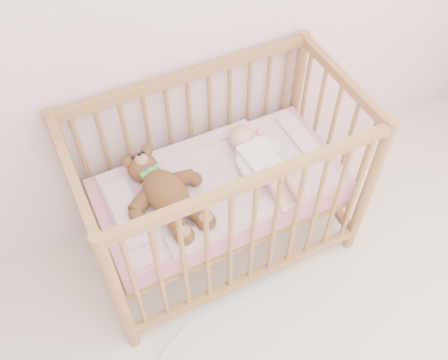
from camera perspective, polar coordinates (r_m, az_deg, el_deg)
crib at (r=2.51m, az=-0.50°, el=-0.91°), size 1.36×0.76×1.00m
mattress at (r=2.52m, az=-0.50°, el=-1.11°), size 1.22×0.62×0.13m
blanket at (r=2.47m, az=-0.51°, el=-0.05°), size 1.10×0.58×0.06m
baby at (r=2.46m, az=4.08°, el=2.38°), size 0.32×0.60×0.14m
teddy_bear at (r=2.33m, az=-6.65°, el=-1.51°), size 0.53×0.66×0.16m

